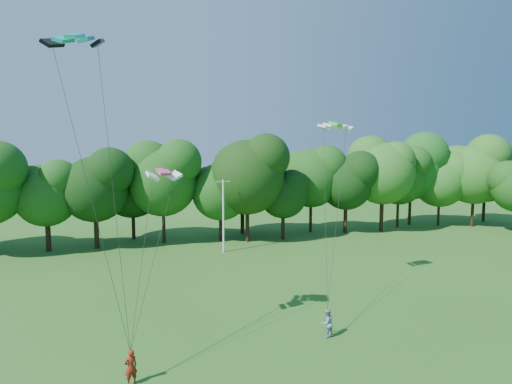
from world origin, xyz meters
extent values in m
cylinder|color=silver|center=(2.71, 29.14, 4.05)|extent=(0.20, 0.20, 8.09)
cube|color=silver|center=(2.71, 29.14, 7.89)|extent=(1.60, 0.42, 0.08)
imported|color=maroon|center=(-6.06, 4.84, 0.84)|extent=(0.73, 0.62, 1.69)
imported|color=#8696BA|center=(4.99, 7.01, 0.86)|extent=(0.98, 0.84, 1.72)
cube|color=#05A59B|center=(-8.27, 7.07, 16.42)|extent=(2.88, 1.80, 0.55)
cube|color=#3FCC1E|center=(9.03, 14.74, 13.21)|extent=(2.84, 1.69, 0.44)
cube|color=#DF3E78|center=(-4.26, 8.71, 9.87)|extent=(2.07, 1.43, 0.39)
cylinder|color=#322213|center=(6.54, 33.69, 2.53)|extent=(0.51, 0.51, 5.07)
ellipsoid|color=black|center=(6.54, 33.69, 9.22)|extent=(10.14, 10.14, 11.06)
cylinder|color=#302313|center=(33.69, 39.07, 2.49)|extent=(0.52, 0.52, 4.98)
ellipsoid|color=#185019|center=(33.69, 39.07, 9.05)|extent=(9.96, 9.96, 10.86)
camera|label=1|loc=(-4.92, -14.00, 10.81)|focal=28.00mm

